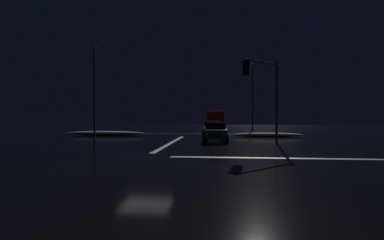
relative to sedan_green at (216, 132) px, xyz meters
name	(u,v)px	position (x,y,z in m)	size (l,w,h in m)	color
ground	(147,157)	(-3.47, -9.46, -0.85)	(120.00, 120.00, 0.10)	black
stop_line_north	(172,143)	(-3.47, -1.69, -0.80)	(0.35, 13.27, 0.01)	white
centre_line_ns	(188,134)	(-3.47, 9.91, -0.80)	(22.00, 0.15, 0.01)	yellow
crosswalk_bar_east	(305,158)	(4.41, -9.46, -0.80)	(13.27, 0.40, 0.01)	white
snow_bank_left_curb	(106,133)	(-12.04, 6.08, -0.56)	(8.63, 1.50, 0.49)	white
snow_bank_right_curb	(267,135)	(5.11, 5.30, -0.58)	(7.10, 1.50, 0.45)	white
sedan_green	(216,132)	(0.00, 0.00, 0.00)	(2.02, 4.33, 1.57)	#14512D
sedan_white	(213,128)	(-0.40, 6.73, 0.00)	(2.02, 4.33, 1.57)	silver
sedan_silver	(214,127)	(-0.33, 12.05, 0.00)	(2.02, 4.33, 1.57)	#B7B7BC
box_truck	(215,119)	(-0.22, 19.71, 0.91)	(2.68, 8.28, 3.08)	red
traffic_signal_ne	(264,86)	(3.60, -2.40, 3.53)	(2.93, 2.93, 6.32)	#4C4C51
streetlamp_left_near	(94,85)	(-12.34, 3.91, 4.51)	(0.44, 0.44, 9.25)	#424247
streetlamp_right_far	(252,92)	(5.41, 19.91, 4.99)	(0.44, 0.44, 10.18)	#424247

